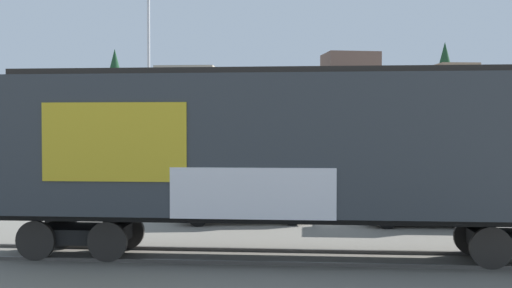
{
  "coord_description": "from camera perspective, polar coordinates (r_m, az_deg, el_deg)",
  "views": [
    {
      "loc": [
        0.75,
        -14.2,
        3.05
      ],
      "look_at": [
        -0.24,
        1.7,
        2.64
      ],
      "focal_mm": 42.75,
      "sensor_mm": 36.0,
      "label": 1
    }
  ],
  "objects": [
    {
      "name": "flagpole",
      "position": [
        25.64,
        -9.81,
        7.94
      ],
      "size": [
        1.04,
        0.93,
        9.9
      ],
      "color": "silver",
      "rests_on": "ground_plane"
    },
    {
      "name": "hillside",
      "position": [
        78.31,
        3.06,
        2.25
      ],
      "size": [
        128.37,
        31.5,
        12.9
      ],
      "color": "gray",
      "rests_on": "ground_plane"
    },
    {
      "name": "parked_car_white",
      "position": [
        19.95,
        -1.23,
        -4.96
      ],
      "size": [
        4.52,
        2.45,
        1.56
      ],
      "color": "silver",
      "rests_on": "ground_plane"
    },
    {
      "name": "freight_car",
      "position": [
        14.21,
        3.64,
        -0.36
      ],
      "size": [
        14.58,
        3.06,
        4.47
      ],
      "color": "#33383D",
      "rests_on": "ground_plane"
    },
    {
      "name": "ground_plane",
      "position": [
        14.55,
        0.54,
        -10.62
      ],
      "size": [
        260.0,
        260.0,
        0.0
      ],
      "primitive_type": "plane",
      "color": "slate"
    },
    {
      "name": "parked_car_black",
      "position": [
        20.01,
        15.51,
        -4.73
      ],
      "size": [
        4.03,
        2.04,
        1.8
      ],
      "color": "black",
      "rests_on": "ground_plane"
    },
    {
      "name": "track",
      "position": [
        14.51,
        4.52,
        -10.49
      ],
      "size": [
        60.02,
        3.26,
        0.08
      ],
      "color": "#4C4742",
      "rests_on": "ground_plane"
    }
  ]
}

